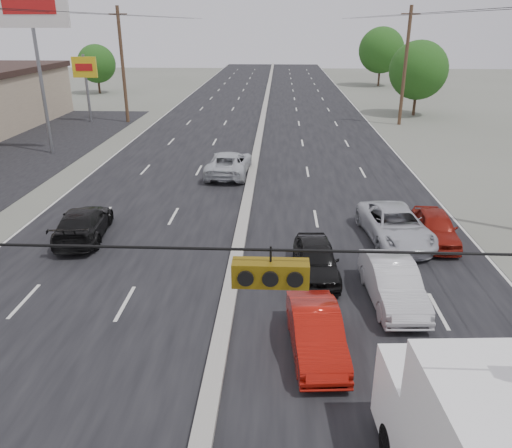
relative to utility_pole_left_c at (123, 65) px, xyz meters
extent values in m
cube|color=black|center=(12.50, -10.00, -5.11)|extent=(20.00, 160.00, 0.02)
cube|color=gray|center=(12.50, -10.00, -5.01)|extent=(0.50, 160.00, 0.20)
cylinder|color=#422D1E|center=(0.00, 0.00, -0.11)|extent=(0.30, 0.30, 10.00)
cube|color=#422D1E|center=(0.00, 0.00, 4.19)|extent=(1.60, 0.12, 0.12)
cylinder|color=#422D1E|center=(25.00, 0.00, -0.11)|extent=(0.30, 0.30, 10.00)
cube|color=#422D1E|center=(25.00, 0.00, 4.19)|extent=(1.60, 0.12, 0.12)
cylinder|color=black|center=(12.50, -40.00, 0.69)|extent=(25.00, 0.04, 0.04)
cube|color=#72590C|center=(14.00, -40.00, 0.34)|extent=(1.05, 0.30, 0.35)
cylinder|color=slate|center=(-2.00, -12.00, 0.39)|extent=(0.24, 0.24, 11.00)
cube|color=silver|center=(-2.00, -12.00, 4.44)|extent=(5.00, 0.25, 2.50)
cylinder|color=slate|center=(-3.50, 0.00, -2.11)|extent=(0.24, 0.24, 6.00)
cube|color=gold|center=(-3.50, 0.00, -0.21)|extent=(2.20, 0.25, 1.80)
cylinder|color=#382619|center=(-9.50, 20.00, -4.03)|extent=(0.28, 0.28, 2.16)
sphere|color=#225115|center=(-9.50, 20.00, -1.39)|extent=(4.80, 4.80, 4.80)
cylinder|color=#382619|center=(27.50, 5.00, -3.85)|extent=(0.28, 0.28, 2.52)
sphere|color=#225115|center=(27.50, 5.00, -0.77)|extent=(5.60, 5.60, 5.60)
cylinder|color=#382619|center=(28.50, 30.00, -3.67)|extent=(0.28, 0.28, 2.88)
sphere|color=#225115|center=(28.50, 30.00, -0.15)|extent=(6.40, 6.40, 6.40)
cube|color=white|center=(17.56, -37.74, -3.86)|extent=(2.51, 2.04, 1.79)
cylinder|color=black|center=(16.54, -38.06, -4.66)|extent=(0.36, 0.91, 0.89)
cylinder|color=black|center=(18.62, -37.92, -4.66)|extent=(0.36, 0.91, 0.89)
imported|color=#9F1209|center=(15.21, -34.31, -4.48)|extent=(1.65, 3.93, 1.26)
imported|color=black|center=(15.50, -29.72, -4.46)|extent=(1.69, 3.87, 1.30)
imported|color=#BEBEC0|center=(17.89, -31.48, -4.42)|extent=(1.70, 4.24, 1.37)
imported|color=#B9BCC2|center=(19.04, -26.39, -4.41)|extent=(2.83, 5.22, 1.39)
imported|color=maroon|center=(20.68, -26.46, -4.45)|extent=(1.75, 3.93, 1.31)
imported|color=black|center=(5.80, -26.70, -4.44)|extent=(2.43, 4.78, 1.33)
imported|color=silver|center=(11.10, -16.86, -4.40)|extent=(2.63, 5.23, 1.42)
camera|label=1|loc=(14.08, -46.05, 3.52)|focal=35.00mm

